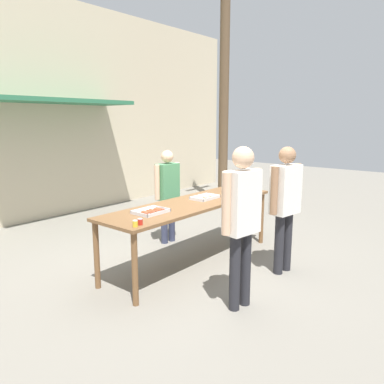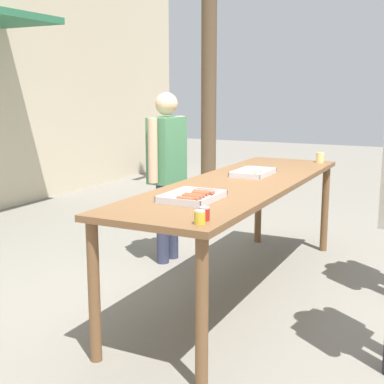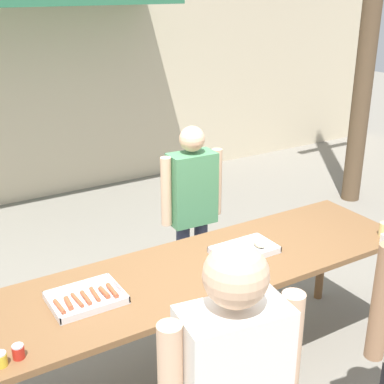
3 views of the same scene
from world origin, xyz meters
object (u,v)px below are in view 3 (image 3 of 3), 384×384
(condiment_jar_ketchup, at_px, (18,352))
(beer_cup, at_px, (384,229))
(condiment_jar_mustard, at_px, (1,359))
(person_server_behind_table, at_px, (192,201))
(food_tray_buns, at_px, (245,250))
(food_tray_sausages, at_px, (87,299))

(condiment_jar_ketchup, distance_m, beer_cup, 2.59)
(condiment_jar_mustard, distance_m, person_server_behind_table, 2.14)
(food_tray_buns, relative_size, condiment_jar_ketchup, 5.80)
(food_tray_buns, relative_size, condiment_jar_mustard, 5.80)
(food_tray_buns, bearing_deg, condiment_jar_ketchup, -169.10)
(condiment_jar_mustard, height_order, condiment_jar_ketchup, same)
(condiment_jar_ketchup, bearing_deg, food_tray_sausages, 33.27)
(food_tray_sausages, xyz_separation_m, food_tray_buns, (1.12, 0.00, 0.01))
(person_server_behind_table, bearing_deg, condiment_jar_ketchup, -142.47)
(food_tray_sausages, xyz_separation_m, condiment_jar_mustard, (-0.54, -0.32, 0.02))
(food_tray_sausages, distance_m, condiment_jar_ketchup, 0.55)
(food_tray_sausages, height_order, food_tray_buns, food_tray_buns)
(beer_cup, relative_size, person_server_behind_table, 0.06)
(person_server_behind_table, bearing_deg, food_tray_buns, -94.79)
(food_tray_sausages, bearing_deg, beer_cup, -8.20)
(food_tray_buns, xyz_separation_m, condiment_jar_ketchup, (-1.58, -0.30, 0.02))
(beer_cup, bearing_deg, condiment_jar_mustard, -179.81)
(food_tray_sausages, xyz_separation_m, beer_cup, (2.13, -0.31, 0.03))
(condiment_jar_mustard, relative_size, person_server_behind_table, 0.05)
(condiment_jar_ketchup, bearing_deg, person_server_behind_table, 34.75)
(food_tray_buns, xyz_separation_m, condiment_jar_mustard, (-1.67, -0.32, 0.02))
(food_tray_sausages, distance_m, person_server_behind_table, 1.52)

